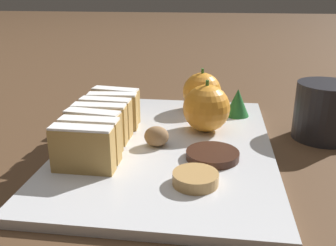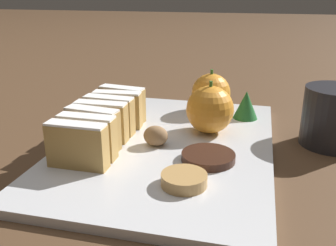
{
  "view_description": "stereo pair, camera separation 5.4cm",
  "coord_description": "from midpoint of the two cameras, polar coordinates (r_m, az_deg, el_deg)",
  "views": [
    {
      "loc": [
        0.07,
        -0.5,
        0.23
      ],
      "look_at": [
        0.0,
        0.0,
        0.04
      ],
      "focal_mm": 40.0,
      "sensor_mm": 36.0,
      "label": 1
    },
    {
      "loc": [
        0.12,
        -0.49,
        0.23
      ],
      "look_at": [
        0.0,
        0.0,
        0.04
      ],
      "focal_mm": 40.0,
      "sensor_mm": 36.0,
      "label": 2
    }
  ],
  "objects": [
    {
      "name": "gingerbread_cookie",
      "position": [
        0.44,
        6.05,
        -8.66
      ],
      "size": [
        0.05,
        0.05,
        0.01
      ],
      "color": "tan",
      "rests_on": "serving_platter"
    },
    {
      "name": "ground_plane",
      "position": [
        0.56,
        2.79,
        -4.11
      ],
      "size": [
        6.0,
        6.0,
        0.0
      ],
      "primitive_type": "plane",
      "color": "#513823"
    },
    {
      "name": "stollen_slice_fifth",
      "position": [
        0.58,
        -6.32,
        1.15
      ],
      "size": [
        0.08,
        0.03,
        0.06
      ],
      "color": "tan",
      "rests_on": "serving_platter"
    },
    {
      "name": "stollen_slice_third",
      "position": [
        0.53,
        -8.52,
        -0.9
      ],
      "size": [
        0.08,
        0.03,
        0.06
      ],
      "color": "tan",
      "rests_on": "serving_platter"
    },
    {
      "name": "stollen_slice_fourth",
      "position": [
        0.55,
        -7.4,
        0.18
      ],
      "size": [
        0.08,
        0.02,
        0.06
      ],
      "color": "tan",
      "rests_on": "serving_platter"
    },
    {
      "name": "coffee_mug",
      "position": [
        0.62,
        26.46,
        0.8
      ],
      "size": [
        0.12,
        0.09,
        0.09
      ],
      "color": "#232328",
      "rests_on": "ground_plane"
    },
    {
      "name": "orange_far",
      "position": [
        0.68,
        8.83,
        4.51
      ],
      "size": [
        0.07,
        0.07,
        0.08
      ],
      "color": "orange",
      "rests_on": "serving_platter"
    },
    {
      "name": "evergreen_sprig",
      "position": [
        0.66,
        14.11,
        2.67
      ],
      "size": [
        0.04,
        0.04,
        0.05
      ],
      "color": "#23662D",
      "rests_on": "serving_platter"
    },
    {
      "name": "serving_platter",
      "position": [
        0.55,
        2.8,
        -3.55
      ],
      "size": [
        0.3,
        0.43,
        0.01
      ],
      "color": "silver",
      "rests_on": "ground_plane"
    },
    {
      "name": "stollen_slice_front",
      "position": [
        0.47,
        -10.54,
        -3.46
      ],
      "size": [
        0.08,
        0.02,
        0.06
      ],
      "color": "tan",
      "rests_on": "serving_platter"
    },
    {
      "name": "stollen_slice_second",
      "position": [
        0.5,
        -9.21,
        -2.14
      ],
      "size": [
        0.08,
        0.02,
        0.06
      ],
      "color": "tan",
      "rests_on": "serving_platter"
    },
    {
      "name": "orange_near",
      "position": [
        0.58,
        9.05,
        2.0
      ],
      "size": [
        0.07,
        0.07,
        0.08
      ],
      "color": "orange",
      "rests_on": "serving_platter"
    },
    {
      "name": "chocolate_cookie",
      "position": [
        0.5,
        9.26,
        -5.19
      ],
      "size": [
        0.07,
        0.07,
        0.01
      ],
      "color": "#381E14",
      "rests_on": "serving_platter"
    },
    {
      "name": "stollen_slice_sixth",
      "position": [
        0.6,
        -5.18,
        2.03
      ],
      "size": [
        0.08,
        0.03,
        0.06
      ],
      "color": "tan",
      "rests_on": "serving_platter"
    },
    {
      "name": "walnut",
      "position": [
        0.54,
        0.99,
        -2.02
      ],
      "size": [
        0.04,
        0.03,
        0.03
      ],
      "color": "#8E6B47",
      "rests_on": "serving_platter"
    },
    {
      "name": "stollen_slice_back",
      "position": [
        0.63,
        -4.56,
        2.87
      ],
      "size": [
        0.08,
        0.03,
        0.06
      ],
      "color": "tan",
      "rests_on": "serving_platter"
    }
  ]
}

